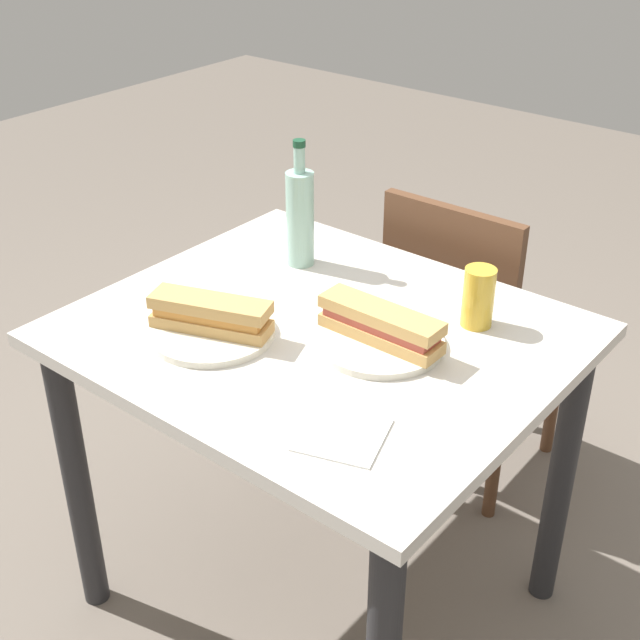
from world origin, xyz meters
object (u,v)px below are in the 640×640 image
object	(u,v)px
dining_table	(320,382)
knife_far	(219,313)
plate_near	(380,342)
water_bottle	(300,216)
plate_far	(212,332)
baguette_sandwich_far	(211,314)
chair_far	(464,324)
baguette_sandwich_near	(381,324)
beer_glass	(478,297)
knife_near	(392,324)

from	to	relation	value
dining_table	knife_far	distance (m)	0.26
plate_near	water_bottle	world-z (taller)	water_bottle
plate_far	water_bottle	distance (m)	0.39
baguette_sandwich_far	plate_near	bearing A→B (deg)	32.30
dining_table	baguette_sandwich_far	world-z (taller)	baguette_sandwich_far
water_bottle	baguette_sandwich_far	bearing A→B (deg)	-78.78
baguette_sandwich_far	plate_far	bearing A→B (deg)	0.00
chair_far	baguette_sandwich_near	distance (m)	0.68
baguette_sandwich_near	beer_glass	world-z (taller)	beer_glass
plate_far	knife_far	xyz separation A→B (m)	(-0.03, 0.05, 0.01)
plate_near	beer_glass	bearing A→B (deg)	61.10
dining_table	beer_glass	distance (m)	0.38
water_bottle	beer_glass	xyz separation A→B (m)	(0.46, 0.01, -0.06)
plate_far	beer_glass	distance (m)	0.54
plate_near	beer_glass	world-z (taller)	beer_glass
knife_near	water_bottle	world-z (taller)	water_bottle
dining_table	knife_near	size ratio (longest dim) A/B	5.36
plate_near	baguette_sandwich_near	distance (m)	0.04
baguette_sandwich_near	water_bottle	distance (m)	0.41
water_bottle	plate_near	bearing A→B (deg)	-27.02
water_bottle	dining_table	bearing A→B (deg)	-42.51
plate_near	knife_far	size ratio (longest dim) A/B	1.43
dining_table	plate_near	size ratio (longest dim) A/B	3.79
dining_table	beer_glass	xyz separation A→B (m)	(0.24, 0.21, 0.20)
chair_far	plate_far	size ratio (longest dim) A/B	3.40
chair_far	knife_far	bearing A→B (deg)	-104.47
chair_far	baguette_sandwich_far	distance (m)	0.84
baguette_sandwich_far	beer_glass	bearing A→B (deg)	43.54
dining_table	beer_glass	size ratio (longest dim) A/B	7.61
knife_near	water_bottle	bearing A→B (deg)	160.12
knife_far	beer_glass	bearing A→B (deg)	37.21
dining_table	baguette_sandwich_near	distance (m)	0.23
dining_table	chair_far	size ratio (longest dim) A/B	1.12
plate_near	baguette_sandwich_far	distance (m)	0.34
knife_far	plate_far	bearing A→B (deg)	-58.93
knife_far	water_bottle	distance (m)	0.33
baguette_sandwich_far	knife_far	world-z (taller)	baguette_sandwich_far
baguette_sandwich_near	baguette_sandwich_far	xyz separation A→B (m)	(-0.29, -0.18, 0.00)
chair_far	baguette_sandwich_far	xyz separation A→B (m)	(-0.15, -0.77, 0.32)
baguette_sandwich_near	baguette_sandwich_far	size ratio (longest dim) A/B	1.02
baguette_sandwich_far	baguette_sandwich_near	bearing A→B (deg)	32.30
chair_far	water_bottle	world-z (taller)	water_bottle
baguette_sandwich_near	plate_far	xyz separation A→B (m)	(-0.29, -0.18, -0.04)
plate_near	baguette_sandwich_near	world-z (taller)	baguette_sandwich_near
baguette_sandwich_near	baguette_sandwich_far	distance (m)	0.34
dining_table	water_bottle	distance (m)	0.40
chair_far	beer_glass	xyz separation A→B (m)	(0.24, -0.39, 0.33)
water_bottle	beer_glass	world-z (taller)	water_bottle
chair_far	beer_glass	world-z (taller)	beer_glass
plate_near	baguette_sandwich_far	size ratio (longest dim) A/B	1.00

